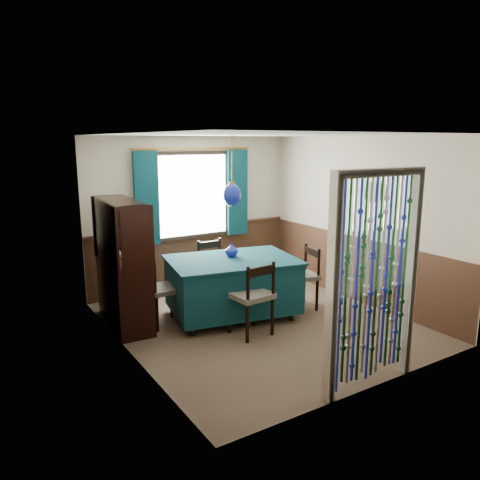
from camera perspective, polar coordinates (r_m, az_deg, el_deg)
floor at (r=6.46m, az=2.39°, el=-10.04°), size 4.00×4.00×0.00m
ceiling at (r=5.99m, az=2.61°, el=12.72°), size 4.00×4.00×0.00m
wall_back at (r=7.81m, az=-5.88°, el=3.30°), size 3.60×0.00×3.60m
wall_front at (r=4.64m, az=16.67°, el=-3.17°), size 3.60×0.00×3.60m
wall_left at (r=5.31m, az=-13.70°, el=-1.11°), size 0.00×4.00×4.00m
wall_right at (r=7.26m, az=14.28°, el=2.33°), size 0.00×4.00×4.00m
wainscot_back at (r=7.94m, az=-5.71°, el=-2.07°), size 3.60×0.00×3.60m
wainscot_front at (r=4.90m, az=16.00°, el=-11.63°), size 3.60×0.00×3.60m
wainscot_left at (r=5.53m, az=-13.17°, el=-8.68°), size 0.00×4.00×4.00m
wainscot_right at (r=7.41m, az=13.90°, el=-3.40°), size 0.00×4.00×4.00m
window at (r=7.72m, az=-5.76°, el=5.45°), size 1.32×0.12×1.42m
doorway at (r=4.74m, az=15.98°, el=-5.35°), size 1.16×0.12×2.18m
dining_table at (r=6.52m, az=-0.94°, el=-5.36°), size 1.93×1.51×0.83m
chair_near at (r=5.91m, az=1.53°, el=-6.88°), size 0.51×0.49×0.97m
chair_far at (r=7.25m, az=-3.10°, el=-3.49°), size 0.47×0.45×0.92m
chair_left at (r=6.32m, az=-9.53°, el=-5.99°), size 0.45×0.47×0.93m
chair_right at (r=6.91m, az=7.58°, el=-4.35°), size 0.51×0.53×0.92m
sideboard at (r=6.42m, az=-14.07°, el=-4.98°), size 0.54×1.31×1.68m
pendant_lamp at (r=6.27m, az=-0.98°, el=5.56°), size 0.24×0.24×0.93m
vase_table at (r=6.54m, az=-1.03°, el=-1.26°), size 0.21×0.21×0.18m
bowl_shelf at (r=6.09m, az=-13.16°, el=-0.12°), size 0.30×0.30×0.06m
vase_sideboard at (r=6.65m, az=-14.59°, el=-1.37°), size 0.22×0.22×0.18m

